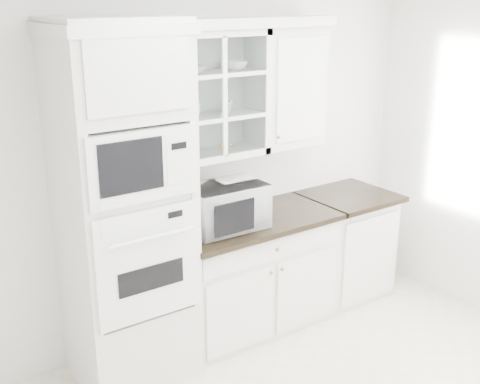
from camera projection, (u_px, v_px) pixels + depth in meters
room_shell at (319, 135)px, 3.32m from camera, size 4.00×3.50×2.70m
oven_column at (124, 210)px, 3.86m from camera, size 0.76×0.68×2.40m
base_cabinet_run at (251, 272)px, 4.68m from camera, size 1.32×0.67×0.92m
extra_base_cabinet at (344, 243)px, 5.22m from camera, size 0.72×0.67×0.92m
upper_cabinet_glass at (211, 95)px, 4.21m from camera, size 0.80×0.33×0.90m
upper_cabinet_solid at (286, 87)px, 4.58m from camera, size 0.55×0.33×0.90m
crown_molding at (199, 24)px, 3.98m from camera, size 2.14×0.38×0.07m
countertop_microwave at (224, 206)px, 4.30m from camera, size 0.57×0.48×0.32m
bowl_a at (191, 70)px, 4.08m from camera, size 0.21×0.21×0.05m
bowl_b at (234, 66)px, 4.26m from camera, size 0.20×0.20×0.06m
cup_a at (191, 110)px, 4.13m from camera, size 0.17×0.17×0.11m
cup_b at (226, 107)px, 4.29m from camera, size 0.10×0.10×0.09m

